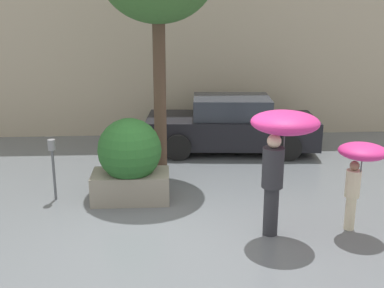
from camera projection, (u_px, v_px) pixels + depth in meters
ground_plane at (166, 235)px, 7.69m from camera, size 40.00×40.00×0.00m
building_facade at (163, 27)px, 13.12m from camera, size 18.00×0.30×6.00m
planter_box at (130, 160)px, 8.88m from camera, size 1.43×1.17×1.57m
person_adult at (282, 138)px, 7.28m from camera, size 1.04×1.04×2.00m
person_child at (360, 162)px, 7.52m from camera, size 0.75×0.75×1.47m
parked_car_near at (231, 126)px, 12.14m from camera, size 4.32×2.16×1.37m
parking_meter at (53, 157)px, 8.89m from camera, size 0.14×0.14×1.17m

